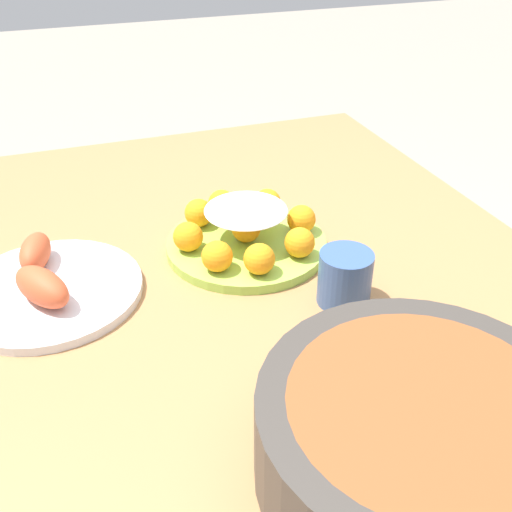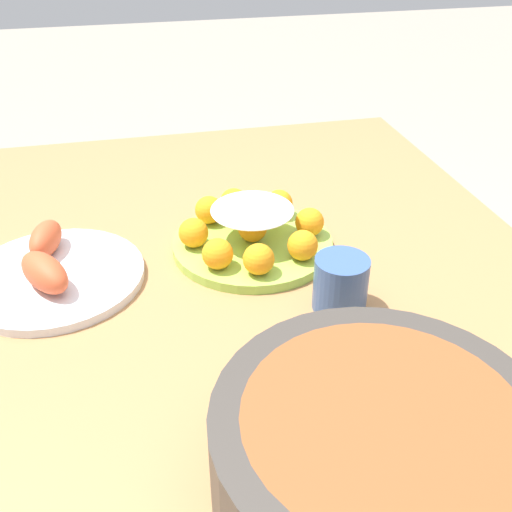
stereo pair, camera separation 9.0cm
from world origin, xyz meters
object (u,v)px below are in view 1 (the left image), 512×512
(cake_plate, at_px, (245,233))
(cup_far, at_px, (345,278))
(dining_table, at_px, (267,361))
(serving_bowl, at_px, (420,437))
(seafood_platter, at_px, (46,285))

(cake_plate, distance_m, cup_far, 0.20)
(dining_table, relative_size, cake_plate, 5.45)
(cake_plate, relative_size, cup_far, 3.30)
(dining_table, height_order, cup_far, cup_far)
(dining_table, xyz_separation_m, serving_bowl, (0.31, 0.05, 0.15))
(cake_plate, xyz_separation_m, serving_bowl, (0.48, 0.02, 0.03))
(serving_bowl, xyz_separation_m, seafood_platter, (-0.45, -0.34, -0.04))
(cake_plate, relative_size, seafood_platter, 0.97)
(dining_table, bearing_deg, cake_plate, 171.26)
(dining_table, bearing_deg, seafood_platter, -117.20)
(serving_bowl, height_order, seafood_platter, serving_bowl)
(seafood_platter, bearing_deg, cup_far, 68.24)
(cup_far, bearing_deg, serving_bowl, -12.90)
(seafood_platter, height_order, cup_far, cup_far)
(dining_table, xyz_separation_m, cake_plate, (-0.17, 0.03, 0.12))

